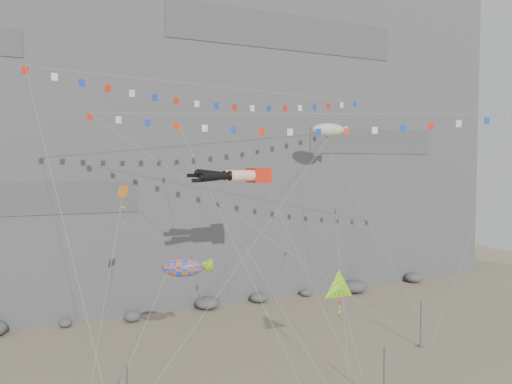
# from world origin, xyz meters

# --- Properties ---
(ground) EXTENTS (120.00, 120.00, 0.00)m
(ground) POSITION_xyz_m (0.00, 0.00, 0.00)
(ground) COLOR #857A5C
(ground) RESTS_ON ground
(cliff) EXTENTS (80.00, 28.00, 50.00)m
(cliff) POSITION_xyz_m (0.00, 32.00, 25.00)
(cliff) COLOR slate
(cliff) RESTS_ON ground
(talus_boulders) EXTENTS (60.00, 3.00, 1.20)m
(talus_boulders) POSITION_xyz_m (0.00, 17.00, 0.60)
(talus_boulders) COLOR #5C5D61
(talus_boulders) RESTS_ON ground
(anchor_pole_center) EXTENTS (0.12, 0.12, 3.86)m
(anchor_pole_center) POSITION_xyz_m (2.87, -7.84, 1.93)
(anchor_pole_center) COLOR slate
(anchor_pole_center) RESTS_ON ground
(anchor_pole_right) EXTENTS (0.12, 0.12, 3.84)m
(anchor_pole_right) POSITION_xyz_m (12.45, -0.82, 1.92)
(anchor_pole_right) COLOR slate
(anchor_pole_right) RESTS_ON ground
(legs_kite) EXTENTS (7.54, 13.87, 19.19)m
(legs_kite) POSITION_xyz_m (-1.58, 4.94, 14.27)
(legs_kite) COLOR red
(legs_kite) RESTS_ON ground
(flag_banner_upper) EXTENTS (31.73, 16.52, 28.18)m
(flag_banner_upper) POSITION_xyz_m (-1.08, 8.87, 21.85)
(flag_banner_upper) COLOR red
(flag_banner_upper) RESTS_ON ground
(flag_banner_lower) EXTENTS (31.39, 13.73, 21.97)m
(flag_banner_lower) POSITION_xyz_m (3.35, 2.86, 19.22)
(flag_banner_lower) COLOR red
(flag_banner_lower) RESTS_ON ground
(harlequin_kite) EXTENTS (4.67, 8.44, 15.73)m
(harlequin_kite) POSITION_xyz_m (-11.12, 2.34, 13.30)
(harlequin_kite) COLOR #F7331B
(harlequin_kite) RESTS_ON ground
(fish_windsock) EXTENTS (8.11, 5.25, 10.80)m
(fish_windsock) POSITION_xyz_m (-7.47, 0.72, 8.14)
(fish_windsock) COLOR #E35B0B
(fish_windsock) RESTS_ON ground
(delta_kite) EXTENTS (2.65, 4.98, 8.58)m
(delta_kite) POSITION_xyz_m (2.63, -3.31, 6.52)
(delta_kite) COLOR yellow
(delta_kite) RESTS_ON ground
(blimp_windsock) EXTENTS (4.44, 15.69, 23.64)m
(blimp_windsock) POSITION_xyz_m (11.73, 12.27, 18.76)
(blimp_windsock) COLOR beige
(blimp_windsock) RESTS_ON ground
(small_kite_a) EXTENTS (4.40, 15.66, 23.91)m
(small_kite_a) POSITION_xyz_m (-5.06, 8.22, 17.53)
(small_kite_a) COLOR orange
(small_kite_a) RESTS_ON ground
(small_kite_b) EXTENTS (7.69, 12.99, 17.86)m
(small_kite_b) POSITION_xyz_m (8.51, 5.95, 10.71)
(small_kite_b) COLOR purple
(small_kite_b) RESTS_ON ground
(small_kite_c) EXTENTS (3.37, 9.97, 13.69)m
(small_kite_c) POSITION_xyz_m (-2.26, 2.82, 9.51)
(small_kite_c) COLOR #1B9717
(small_kite_c) RESTS_ON ground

